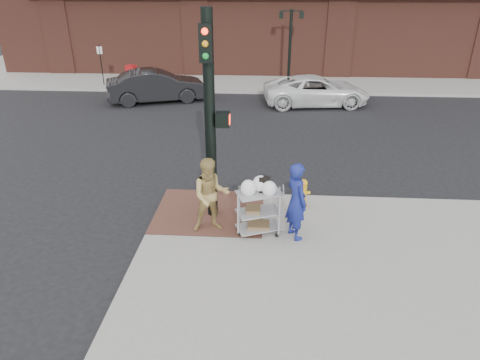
# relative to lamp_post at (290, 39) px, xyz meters

# --- Properties ---
(ground) EXTENTS (220.00, 220.00, 0.00)m
(ground) POSITION_rel_lamp_post_xyz_m (-2.00, -16.00, -2.62)
(ground) COLOR black
(ground) RESTS_ON ground
(sidewalk_far) EXTENTS (65.00, 36.00, 0.15)m
(sidewalk_far) POSITION_rel_lamp_post_xyz_m (10.50, 16.00, -2.54)
(sidewalk_far) COLOR gray
(sidewalk_far) RESTS_ON ground
(brick_curb_ramp) EXTENTS (2.80, 2.40, 0.01)m
(brick_curb_ramp) POSITION_rel_lamp_post_xyz_m (-2.60, -15.10, -2.46)
(brick_curb_ramp) COLOR #563028
(brick_curb_ramp) RESTS_ON sidewalk_near
(lamp_post) EXTENTS (1.32, 0.22, 4.00)m
(lamp_post) POSITION_rel_lamp_post_xyz_m (0.00, 0.00, 0.00)
(lamp_post) COLOR black
(lamp_post) RESTS_ON sidewalk_far
(parking_sign) EXTENTS (0.05, 0.05, 2.20)m
(parking_sign) POSITION_rel_lamp_post_xyz_m (-10.50, -1.00, -1.37)
(parking_sign) COLOR black
(parking_sign) RESTS_ON sidewalk_far
(traffic_signal_pole) EXTENTS (0.61, 0.51, 5.00)m
(traffic_signal_pole) POSITION_rel_lamp_post_xyz_m (-2.48, -15.23, 0.21)
(traffic_signal_pole) COLOR black
(traffic_signal_pole) RESTS_ON sidewalk_near
(woman_blue) EXTENTS (0.72, 0.81, 1.88)m
(woman_blue) POSITION_rel_lamp_post_xyz_m (-0.44, -16.13, -1.53)
(woman_blue) COLOR navy
(woman_blue) RESTS_ON sidewalk_near
(pedestrian_tan) EXTENTS (1.04, 0.89, 1.84)m
(pedestrian_tan) POSITION_rel_lamp_post_xyz_m (-2.43, -15.94, -1.55)
(pedestrian_tan) COLOR #A3894D
(pedestrian_tan) RESTS_ON sidewalk_near
(sedan_dark) EXTENTS (5.13, 3.19, 1.60)m
(sedan_dark) POSITION_rel_lamp_post_xyz_m (-6.69, -3.88, -1.82)
(sedan_dark) COLOR black
(sedan_dark) RESTS_ON ground
(minivan_white) EXTENTS (5.32, 2.92, 1.41)m
(minivan_white) POSITION_rel_lamp_post_xyz_m (1.20, -3.98, -1.91)
(minivan_white) COLOR white
(minivan_white) RESTS_ON ground
(utility_cart) EXTENTS (1.16, 0.90, 1.42)m
(utility_cart) POSITION_rel_lamp_post_xyz_m (-1.29, -15.98, -1.82)
(utility_cart) COLOR gray
(utility_cart) RESTS_ON sidewalk_near
(fire_hydrant) EXTENTS (0.38, 0.27, 0.81)m
(fire_hydrant) POSITION_rel_lamp_post_xyz_m (-0.16, -14.68, -2.06)
(fire_hydrant) COLOR gold
(fire_hydrant) RESTS_ON sidewalk_near
(newsbox_red) EXTENTS (0.58, 0.55, 1.12)m
(newsbox_red) POSITION_rel_lamp_post_xyz_m (-8.82, -1.04, -1.91)
(newsbox_red) COLOR #A61316
(newsbox_red) RESTS_ON sidewalk_far
(newsbox_yellow) EXTENTS (0.38, 0.34, 0.89)m
(newsbox_yellow) POSITION_rel_lamp_post_xyz_m (-8.31, -0.93, -2.03)
(newsbox_yellow) COLOR gold
(newsbox_yellow) RESTS_ON sidewalk_far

